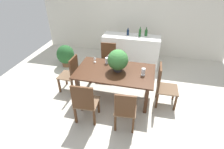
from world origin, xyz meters
The scene contains 17 objects.
ground_plane centered at (0.00, 0.00, 0.00)m, with size 7.04×7.04×0.00m, color beige.
back_wall centered at (0.00, 2.60, 1.30)m, with size 6.40×0.10×2.60m, color silver.
dining_table centered at (0.00, -0.08, 0.65)m, with size 1.83×1.08×0.74m.
chair_near_left centered at (-0.40, -1.04, 0.54)m, with size 0.50×0.48×0.97m.
chair_far_left centered at (-0.42, 0.88, 0.54)m, with size 0.49×0.44×0.98m.
chair_foot_end centered at (1.12, -0.08, 0.55)m, with size 0.49×0.48×1.01m.
chair_head_end centered at (-1.13, -0.08, 0.53)m, with size 0.45×0.45×0.97m.
chair_near_right centered at (0.42, -1.04, 0.51)m, with size 0.46×0.51×0.94m.
flower_centerpiece centered at (0.06, -0.04, 1.02)m, with size 0.48×0.49×0.52m.
crystal_vase_left centered at (-0.27, 0.23, 0.84)m, with size 0.09×0.09×0.16m.
crystal_vase_center_near centered at (0.65, -0.11, 0.84)m, with size 0.09×0.09×0.17m.
wine_glass centered at (-0.59, 0.23, 0.86)m, with size 0.06×0.06×0.16m.
kitchen_counter centered at (0.14, 1.62, 0.50)m, with size 1.74×0.57×0.99m, color silver.
wine_bottle_amber centered at (0.37, 1.65, 1.11)m, with size 0.07×0.07×0.29m.
wine_bottle_clear centered at (0.01, 1.67, 1.08)m, with size 0.07×0.07×0.23m.
wine_bottle_tall centered at (0.55, 1.75, 1.09)m, with size 0.08×0.08×0.26m.
potted_plant_floor centered at (-1.87, 1.09, 0.38)m, with size 0.55×0.55×0.70m.
Camera 1 is at (0.76, -3.56, 2.92)m, focal length 28.66 mm.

